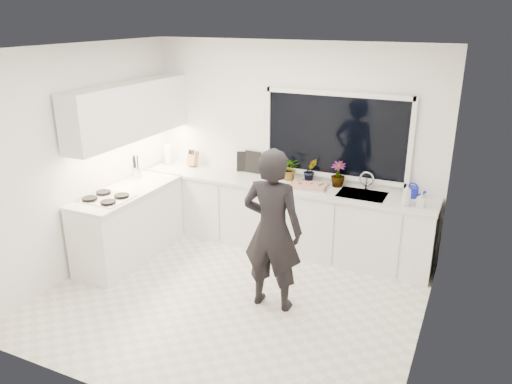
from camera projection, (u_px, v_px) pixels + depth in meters
The scene contains 25 objects.
floor at pixel (232, 298), 5.60m from camera, with size 4.00×3.50×0.02m, color beige.
wall_back at pixel (292, 145), 6.64m from camera, with size 4.00×0.02×2.70m, color white.
wall_left at pixel (81, 161), 5.94m from camera, with size 0.02×3.50×2.70m, color white.
wall_right at pixel (434, 216), 4.34m from camera, with size 0.02×3.50×2.70m, color white.
ceiling at pixel (228, 47), 4.68m from camera, with size 4.00×3.50×0.02m, color white.
window at pixel (336, 136), 6.30m from camera, with size 1.80×0.02×1.00m, color black.
base_cabinets_back at pixel (282, 216), 6.69m from camera, with size 3.92×0.58×0.88m, color white.
base_cabinets_left at pixel (129, 225), 6.41m from camera, with size 0.58×1.60×0.88m, color white.
countertop_back at pixel (282, 184), 6.52m from camera, with size 3.94×0.62×0.04m, color silver.
countertop_left at pixel (126, 192), 6.26m from camera, with size 0.62×1.60×0.04m, color silver.
upper_cabinets at pixel (130, 111), 6.28m from camera, with size 0.34×2.10×0.70m, color white.
sink at pixel (362, 198), 6.12m from camera, with size 0.58×0.42×0.14m, color silver.
faucet at pixel (366, 181), 6.24m from camera, with size 0.03×0.03×0.22m, color silver.
stovetop at pixel (106, 198), 5.96m from camera, with size 0.56×0.48×0.03m, color black.
person at pixel (272, 230), 5.18m from camera, with size 0.65×0.42×1.77m, color black.
pizza_tray at pixel (308, 186), 6.35m from camera, with size 0.49×0.36×0.03m, color #BABABF.
pizza at pixel (309, 185), 6.34m from camera, with size 0.44×0.32×0.01m, color #B22B17.
watering_can at pixel (412, 192), 5.99m from camera, with size 0.14×0.14×0.13m, color #131DB4.
paper_towel_roll at pixel (168, 155), 7.30m from camera, with size 0.11×0.11×0.26m, color white.
knife_block at pixel (193, 159), 7.18m from camera, with size 0.13×0.10×0.22m, color #9D7249.
utensil_crock at pixel (136, 172), 6.68m from camera, with size 0.13×0.13×0.16m, color #B4B4B9.
picture_frame_large at pixel (245, 162), 6.95m from camera, with size 0.22×0.02×0.28m, color black.
picture_frame_small at pixel (252, 162), 6.90m from camera, with size 0.25×0.02×0.30m, color black.
herb_plants at pixel (307, 171), 6.49m from camera, with size 0.92×0.30×0.33m.
soap_bottles at pixel (411, 196), 5.70m from camera, with size 0.26×0.11×0.27m.
Camera 1 is at (2.30, -4.29, 3.02)m, focal length 35.00 mm.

